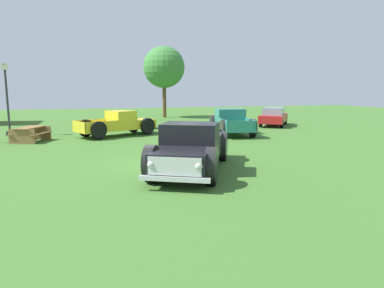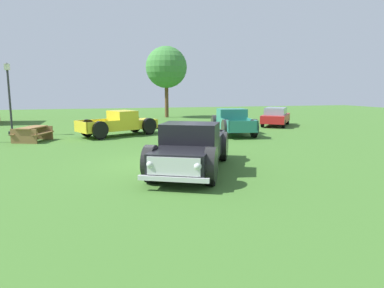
# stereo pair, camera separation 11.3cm
# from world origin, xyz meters

# --- Properties ---
(ground_plane) EXTENTS (80.00, 80.00, 0.00)m
(ground_plane) POSITION_xyz_m (0.00, 0.00, 0.00)
(ground_plane) COLOR #3D6B28
(pickup_truck_foreground) EXTENTS (4.06, 5.66, 1.64)m
(pickup_truck_foreground) POSITION_xyz_m (0.59, -1.25, 0.78)
(pickup_truck_foreground) COLOR black
(pickup_truck_foreground) RESTS_ON ground_plane
(pickup_truck_behind_left) EXTENTS (5.11, 3.64, 1.48)m
(pickup_truck_behind_left) POSITION_xyz_m (-0.81, 8.98, 0.71)
(pickup_truck_behind_left) COLOR yellow
(pickup_truck_behind_left) RESTS_ON ground_plane
(pickup_truck_behind_right) EXTENTS (2.59, 5.27, 1.55)m
(pickup_truck_behind_right) POSITION_xyz_m (5.79, 8.07, 0.74)
(pickup_truck_behind_right) COLOR #2D8475
(pickup_truck_behind_right) RESTS_ON ground_plane
(sedan_distant_a) EXTENTS (3.83, 4.36, 1.39)m
(sedan_distant_a) POSITION_xyz_m (10.75, 11.44, 0.73)
(sedan_distant_a) COLOR #B21E1E
(sedan_distant_a) RESTS_ON ground_plane
(lamp_post_far) EXTENTS (0.36, 0.36, 4.30)m
(lamp_post_far) POSITION_xyz_m (-7.31, 10.72, 2.25)
(lamp_post_far) COLOR #2D2D33
(lamp_post_far) RESTS_ON ground_plane
(picnic_table) EXTENTS (2.04, 2.22, 0.78)m
(picnic_table) POSITION_xyz_m (-5.68, 7.71, 0.49)
(picnic_table) COLOR olive
(picnic_table) RESTS_ON ground_plane
(oak_tree_east) EXTENTS (4.02, 4.02, 6.90)m
(oak_tree_east) POSITION_xyz_m (4.36, 21.67, 4.86)
(oak_tree_east) COLOR brown
(oak_tree_east) RESTS_ON ground_plane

